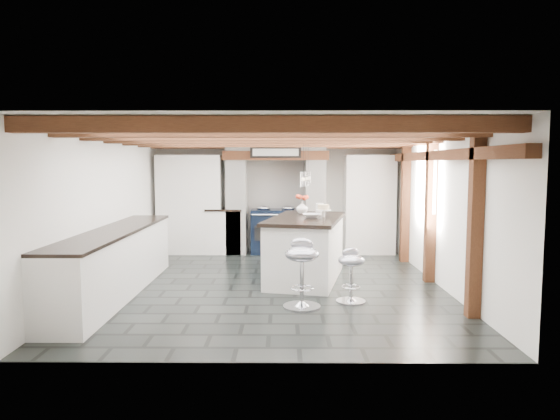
{
  "coord_description": "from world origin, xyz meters",
  "views": [
    {
      "loc": [
        0.16,
        -7.45,
        1.84
      ],
      "look_at": [
        0.1,
        0.4,
        1.1
      ],
      "focal_mm": 32.0,
      "sensor_mm": 36.0,
      "label": 1
    }
  ],
  "objects_px": {
    "kitchen_island": "(306,248)",
    "bar_stool_near": "(351,269)",
    "range_cooker": "(276,230)",
    "bar_stool_far": "(302,265)"
  },
  "relations": [
    {
      "from": "range_cooker",
      "to": "bar_stool_far",
      "type": "distance_m",
      "value": 3.93
    },
    {
      "from": "bar_stool_near",
      "to": "bar_stool_far",
      "type": "height_order",
      "value": "bar_stool_far"
    },
    {
      "from": "range_cooker",
      "to": "kitchen_island",
      "type": "bearing_deg",
      "value": -77.62
    },
    {
      "from": "kitchen_island",
      "to": "bar_stool_near",
      "type": "xyz_separation_m",
      "value": [
        0.53,
        -1.32,
        -0.06
      ]
    },
    {
      "from": "kitchen_island",
      "to": "bar_stool_near",
      "type": "relative_size",
      "value": 3.03
    },
    {
      "from": "kitchen_island",
      "to": "bar_stool_far",
      "type": "distance_m",
      "value": 1.58
    },
    {
      "from": "range_cooker",
      "to": "kitchen_island",
      "type": "relative_size",
      "value": 0.46
    },
    {
      "from": "kitchen_island",
      "to": "bar_stool_near",
      "type": "height_order",
      "value": "kitchen_island"
    },
    {
      "from": "range_cooker",
      "to": "bar_stool_near",
      "type": "height_order",
      "value": "range_cooker"
    },
    {
      "from": "range_cooker",
      "to": "kitchen_island",
      "type": "height_order",
      "value": "kitchen_island"
    }
  ]
}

